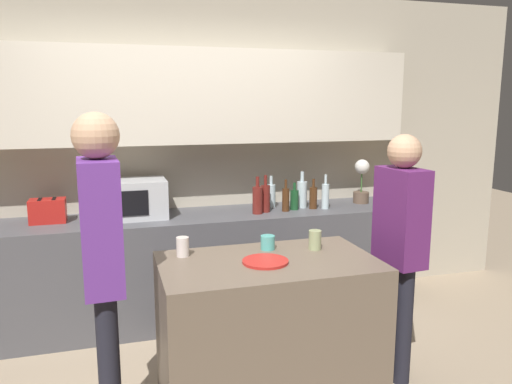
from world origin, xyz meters
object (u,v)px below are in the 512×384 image
(bottle_3, at_px, (286,199))
(person_center, at_px, (102,252))
(bottle_1, at_px, (266,198))
(cup_1, at_px, (268,243))
(bottle_7, at_px, (325,196))
(potted_plant, at_px, (362,181))
(toaster, at_px, (48,211))
(bottle_0, at_px, (258,200))
(person_left, at_px, (400,238))
(bottle_4, at_px, (294,199))
(bottle_2, at_px, (271,195))
(bottle_5, at_px, (302,194))
(cup_0, at_px, (183,247))
(microwave, at_px, (133,199))
(cup_2, at_px, (315,240))
(bottle_6, at_px, (313,197))
(plate_on_island, at_px, (265,261))

(bottle_3, distance_m, person_center, 1.96)
(bottle_1, height_order, cup_1, bottle_1)
(bottle_1, bearing_deg, bottle_7, -2.10)
(potted_plant, xyz_separation_m, bottle_7, (-0.41, -0.13, -0.09))
(toaster, height_order, bottle_1, bottle_1)
(bottle_0, height_order, cup_1, bottle_0)
(potted_plant, relative_size, person_center, 0.23)
(bottle_1, relative_size, person_left, 0.19)
(toaster, xyz_separation_m, bottle_1, (1.69, -0.11, 0.03))
(bottle_3, relative_size, bottle_4, 1.17)
(bottle_2, height_order, bottle_4, bottle_2)
(bottle_4, bearing_deg, bottle_7, -8.41)
(bottle_2, distance_m, bottle_3, 0.20)
(bottle_5, bearing_deg, cup_0, -136.11)
(microwave, height_order, person_center, person_center)
(bottle_1, bearing_deg, toaster, 176.12)
(bottle_4, bearing_deg, potted_plant, 7.95)
(bottle_1, bearing_deg, bottle_4, 4.34)
(potted_plant, bearing_deg, cup_0, -146.41)
(microwave, height_order, bottle_2, microwave)
(potted_plant, distance_m, bottle_0, 1.04)
(bottle_4, bearing_deg, toaster, 177.22)
(bottle_1, bearing_deg, bottle_5, 13.04)
(cup_2, bearing_deg, bottle_2, 83.38)
(bottle_6, relative_size, bottle_7, 0.88)
(toaster, bearing_deg, cup_2, -37.88)
(bottle_0, bearing_deg, bottle_5, 15.88)
(cup_1, bearing_deg, cup_2, -16.37)
(bottle_6, relative_size, person_left, 0.16)
(bottle_0, bearing_deg, cup_2, -88.45)
(microwave, bearing_deg, bottle_6, -3.98)
(bottle_7, bearing_deg, bottle_3, -179.74)
(toaster, xyz_separation_m, bottle_0, (1.61, -0.16, 0.03))
(bottle_1, bearing_deg, potted_plant, 6.95)
(potted_plant, height_order, cup_2, potted_plant)
(bottle_2, height_order, bottle_5, bottle_5)
(toaster, bearing_deg, microwave, -0.14)
(bottle_1, distance_m, bottle_4, 0.27)
(bottle_4, relative_size, bottle_7, 0.78)
(potted_plant, bearing_deg, cup_1, -136.73)
(plate_on_island, xyz_separation_m, cup_1, (0.09, 0.24, 0.04))
(bottle_0, distance_m, person_left, 1.31)
(bottle_5, distance_m, plate_on_island, 1.60)
(bottle_0, relative_size, cup_1, 3.54)
(bottle_6, height_order, cup_1, bottle_6)
(cup_1, bearing_deg, plate_on_island, -110.70)
(bottle_1, bearing_deg, bottle_3, -7.07)
(cup_1, bearing_deg, microwave, 121.71)
(toaster, xyz_separation_m, person_left, (2.20, -1.32, -0.03))
(bottle_7, height_order, cup_2, bottle_7)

